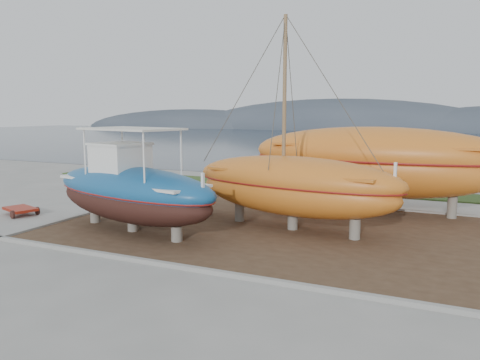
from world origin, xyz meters
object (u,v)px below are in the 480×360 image
at_px(orange_bare_hull, 374,171).
at_px(white_dinghy, 181,202).
at_px(blue_caique, 131,180).
at_px(orange_sailboat, 294,125).
at_px(red_trailer, 20,211).

bearing_deg(orange_bare_hull, white_dinghy, -151.93).
distance_m(blue_caique, orange_bare_hull, 11.97).
bearing_deg(orange_sailboat, blue_caique, -142.94).
height_order(blue_caique, white_dinghy, blue_caique).
xyz_separation_m(orange_bare_hull, red_trailer, (-15.79, -7.85, -1.95)).
bearing_deg(orange_bare_hull, blue_caique, -135.39).
bearing_deg(blue_caique, orange_sailboat, 39.95).
bearing_deg(orange_bare_hull, orange_sailboat, -115.44).
height_order(blue_caique, red_trailer, blue_caique).
relative_size(orange_sailboat, red_trailer, 3.68).
xyz_separation_m(blue_caique, white_dinghy, (0.01, 3.84, -1.62)).
xyz_separation_m(white_dinghy, red_trailer, (-7.18, -3.39, -0.43)).
height_order(white_dinghy, red_trailer, white_dinghy).
bearing_deg(blue_caique, white_dinghy, 102.83).
bearing_deg(white_dinghy, blue_caique, -102.68).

